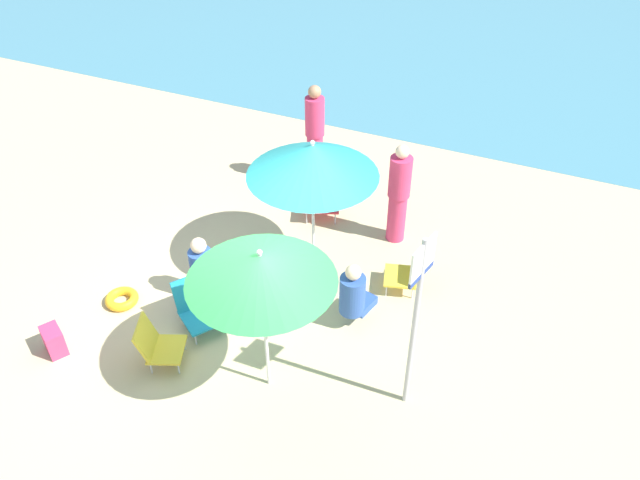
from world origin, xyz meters
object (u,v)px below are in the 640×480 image
Objects in this scene: beach_bag at (54,341)px; person_b at (315,136)px; beach_chair_d at (322,198)px; person_d at (354,294)px; person_c at (399,194)px; person_a at (201,270)px; umbrella_teal at (313,160)px; warning_sign at (417,304)px; beach_chair_c at (409,272)px; swim_ring at (122,299)px; beach_chair_a at (198,305)px; beach_chair_b at (157,344)px; umbrella_green at (261,268)px.

person_b is at bearing 73.88° from beach_bag.
beach_chair_d is 0.73× the size of person_d.
person_a is at bearing -127.31° from person_c.
umbrella_teal is 1.71m from person_c.
person_b is at bearing 139.38° from warning_sign.
beach_chair_c is (1.38, 0.10, -1.48)m from umbrella_teal.
beach_chair_d is 1.61× the size of swim_ring.
beach_chair_a is 1.23× the size of beach_chair_c.
beach_chair_b is 3.98m from person_c.
beach_chair_a is at bearing 59.91° from beach_chair_b.
beach_chair_a is (-1.28, 0.53, -1.48)m from umbrella_green.
beach_chair_c is 0.40× the size of person_c.
beach_chair_b is 0.65× the size of person_d.
person_a is at bearing 72.13° from beach_chair_b.
person_d is (1.81, -2.83, -0.42)m from person_b.
beach_bag is (-3.11, -3.87, -0.62)m from person_c.
warning_sign reaches higher than beach_bag.
beach_chair_d is at bearing 115.36° from beach_chair_a.
person_a is 2.18× the size of swim_ring.
umbrella_teal is 2.03m from beach_chair_c.
person_d reaches higher than beach_chair_c.
beach_chair_b is (-0.10, -0.76, -0.00)m from beach_chair_a.
beach_chair_b is 1.45× the size of swim_ring.
person_b is 4.01m from swim_ring.
person_d is at bearing 58.31° from beach_chair_a.
beach_chair_b is 1.28m from swim_ring.
person_b is at bearing -170.53° from beach_chair_d.
person_d is 2.22× the size of swim_ring.
beach_chair_c is at bearing 71.59° from beach_chair_a.
umbrella_green is at bearing -9.84° from swim_ring.
beach_chair_c is 2.78m from person_a.
person_c is at bearing 113.03° from person_a.
swim_ring is at bearing 125.82° from beach_chair_b.
beach_chair_d is 0.74× the size of person_a.
beach_chair_c is at bearing 4.02° from umbrella_teal.
person_c is at bearing 52.68° from umbrella_teal.
person_c is at bearing 123.18° from warning_sign.
beach_chair_d is 3.99m from warning_sign.
beach_chair_c is at bearing 119.37° from warning_sign.
beach_chair_c is (2.26, 1.71, -0.01)m from beach_chair_a.
beach_bag is at bearing -129.31° from umbrella_teal.
person_c is 3.13m from warning_sign.
beach_chair_c is 1.26m from person_c.
beach_bag is (-2.25, -2.75, -1.60)m from umbrella_teal.
person_a is 2.05m from person_d.
person_d is at bearing 73.58° from person_a.
beach_chair_c is at bearing -12.63° from person_d.
person_c reaches higher than person_d.
person_c is at bearing 39.66° from beach_chair_b.
person_a is at bearing 149.39° from beach_chair_a.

